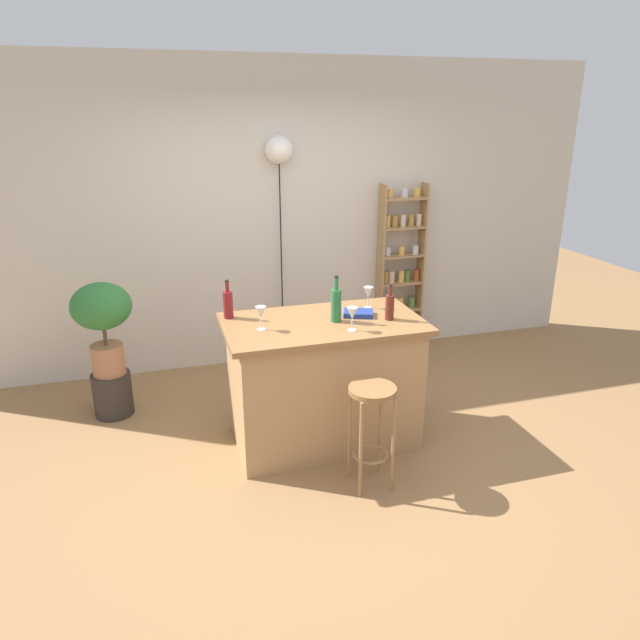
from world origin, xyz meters
TOP-DOWN VIEW (x-y plane):
  - ground at (0.00, 0.00)m, footprint 12.00×12.00m
  - back_wall at (0.00, 1.95)m, footprint 6.40×0.10m
  - kitchen_counter at (0.00, 0.30)m, footprint 1.40×0.80m
  - bar_stool at (0.13, -0.34)m, footprint 0.30×0.30m
  - spice_shelf at (1.26, 1.80)m, footprint 0.45×0.17m
  - plant_stool at (-1.53, 1.14)m, footprint 0.31×0.31m
  - potted_plant at (-1.53, 1.14)m, footprint 0.46×0.41m
  - bottle_spirits_clear at (0.09, 0.28)m, footprint 0.07×0.07m
  - bottle_sauce_amber at (0.46, 0.20)m, footprint 0.06×0.06m
  - bottle_soda_blue at (-0.63, 0.56)m, footprint 0.07×0.07m
  - wine_glass_left at (-0.45, 0.26)m, footprint 0.07×0.07m
  - wine_glass_center at (0.13, 0.07)m, footprint 0.07×0.07m
  - wine_glass_right at (0.41, 0.49)m, footprint 0.07×0.07m
  - cookbook at (0.28, 0.34)m, footprint 0.25×0.22m
  - pendant_globe_light at (0.05, 1.84)m, footprint 0.25×0.25m

SIDE VIEW (x-z plane):
  - ground at x=0.00m, z-range 0.00..0.00m
  - plant_stool at x=-1.53m, z-range 0.00..0.36m
  - kitchen_counter at x=0.00m, z-range 0.00..0.94m
  - bar_stool at x=0.13m, z-range 0.16..0.87m
  - spice_shelf at x=1.26m, z-range -0.02..1.66m
  - potted_plant at x=-1.53m, z-range 0.47..1.22m
  - cookbook at x=0.28m, z-range 0.94..0.97m
  - bottle_sauce_amber at x=0.46m, z-range 0.91..1.17m
  - bottle_soda_blue at x=-0.63m, z-range 0.90..1.18m
  - wine_glass_left at x=-0.45m, z-range 0.97..1.14m
  - wine_glass_center at x=0.13m, z-range 0.97..1.14m
  - wine_glass_right at x=0.41m, z-range 0.97..1.14m
  - bottle_spirits_clear at x=0.09m, z-range 0.90..1.23m
  - back_wall at x=0.00m, z-range 0.00..2.80m
  - pendant_globe_light at x=0.05m, z-range 0.93..3.06m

